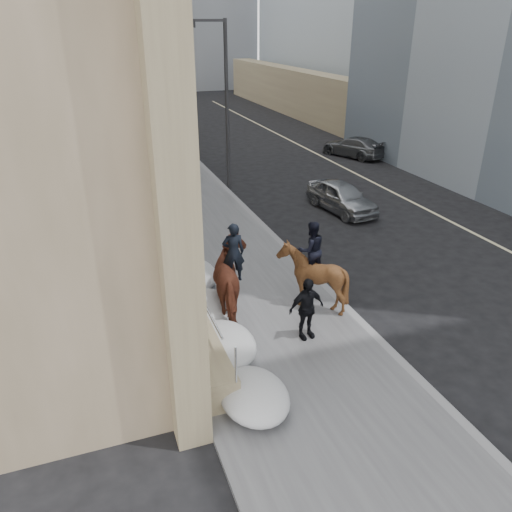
{
  "coord_description": "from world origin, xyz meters",
  "views": [
    {
      "loc": [
        -4.26,
        -10.06,
        7.79
      ],
      "look_at": [
        0.15,
        2.18,
        1.7
      ],
      "focal_mm": 35.0,
      "sensor_mm": 36.0,
      "label": 1
    }
  ],
  "objects_px": {
    "mounted_horse_right": "(312,273)",
    "car_grey": "(353,147)",
    "car_silver": "(342,197)",
    "pedestrian": "(306,308)",
    "mounted_horse_left": "(234,278)"
  },
  "relations": [
    {
      "from": "pedestrian",
      "to": "car_grey",
      "type": "bearing_deg",
      "value": 50.47
    },
    {
      "from": "pedestrian",
      "to": "car_grey",
      "type": "distance_m",
      "value": 21.09
    },
    {
      "from": "pedestrian",
      "to": "car_silver",
      "type": "relative_size",
      "value": 0.44
    },
    {
      "from": "car_grey",
      "to": "mounted_horse_left",
      "type": "bearing_deg",
      "value": 27.46
    },
    {
      "from": "pedestrian",
      "to": "mounted_horse_left",
      "type": "bearing_deg",
      "value": 121.68
    },
    {
      "from": "mounted_horse_right",
      "to": "car_grey",
      "type": "bearing_deg",
      "value": -124.72
    },
    {
      "from": "mounted_horse_right",
      "to": "pedestrian",
      "type": "xyz_separation_m",
      "value": [
        -0.83,
        -1.43,
        -0.22
      ]
    },
    {
      "from": "pedestrian",
      "to": "car_silver",
      "type": "distance_m",
      "value": 10.57
    },
    {
      "from": "car_silver",
      "to": "car_grey",
      "type": "height_order",
      "value": "car_silver"
    },
    {
      "from": "mounted_horse_right",
      "to": "car_grey",
      "type": "distance_m",
      "value": 19.45
    },
    {
      "from": "car_silver",
      "to": "mounted_horse_right",
      "type": "bearing_deg",
      "value": -131.93
    },
    {
      "from": "pedestrian",
      "to": "car_silver",
      "type": "height_order",
      "value": "pedestrian"
    },
    {
      "from": "pedestrian",
      "to": "car_silver",
      "type": "bearing_deg",
      "value": 49.96
    },
    {
      "from": "mounted_horse_right",
      "to": "car_silver",
      "type": "distance_m",
      "value": 8.93
    },
    {
      "from": "car_silver",
      "to": "car_grey",
      "type": "bearing_deg",
      "value": 49.77
    }
  ]
}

